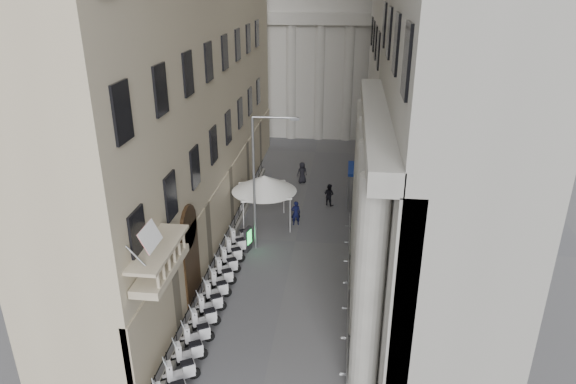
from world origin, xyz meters
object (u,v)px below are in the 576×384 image
street_lamp (260,172)px  pedestrian_a (296,213)px  security_tent (270,186)px  info_kiosk (248,239)px  pedestrian_b (329,195)px

street_lamp → pedestrian_a: (1.89, 3.69, -4.41)m
security_tent → info_kiosk: size_ratio=2.82×
security_tent → pedestrian_a: 2.85m
pedestrian_b → security_tent: bearing=76.6°
street_lamp → pedestrian_b: size_ratio=5.07×
security_tent → street_lamp: 3.91m
security_tent → pedestrian_a: (1.76, 0.47, -2.20)m
security_tent → street_lamp: (-0.13, -3.22, 2.22)m
pedestrian_a → pedestrian_b: size_ratio=1.05×
pedestrian_a → street_lamp: bearing=48.0°
info_kiosk → pedestrian_a: bearing=71.9°
security_tent → info_kiosk: 4.41m
security_tent → pedestrian_b: (3.96, 4.22, -2.24)m
info_kiosk → pedestrian_a: 4.91m
security_tent → pedestrian_a: size_ratio=2.50×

